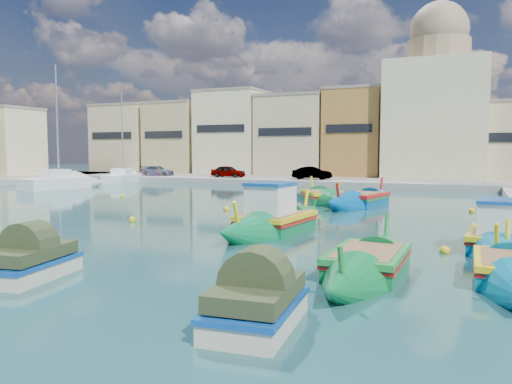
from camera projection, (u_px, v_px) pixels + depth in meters
The scene contains 15 objects.
ground at pixel (113, 233), 21.12m from camera, with size 160.00×160.00×0.00m, color #143A3D.
north_quay at pixel (324, 182), 50.26m from camera, with size 80.00×8.00×0.60m, color gray.
north_townhouses at pixel (403, 136), 53.90m from camera, with size 83.20×7.87×10.19m.
church_block at pixel (437, 104), 52.86m from camera, with size 10.00×10.00×19.10m.
parked_cars at pixel (228, 172), 52.88m from camera, with size 22.21×2.07×1.26m.
luzzu_turquoise_cabin at pixel (499, 241), 17.37m from camera, with size 2.47×8.84×2.81m.
luzzu_blue_cabin at pixel (276, 222), 21.36m from camera, with size 3.04×9.38×3.26m.
luzzu_cyan_mid at pixel (361, 201), 31.36m from camera, with size 4.03×9.87×2.84m.
luzzu_green at pixel (324, 198), 33.02m from camera, with size 6.55×8.56×2.75m.
luzzu_blue_south at pixel (368, 265), 14.10m from camera, with size 2.01×8.27×2.38m.
tender_near at pixel (30, 263), 13.54m from camera, with size 1.92×2.96×1.36m.
tender_far at pixel (257, 306), 9.82m from camera, with size 1.77×2.92×1.37m.
yacht_north at pixel (128, 178), 54.52m from camera, with size 4.25×8.10×10.41m.
yacht_midnorth at pixel (72, 183), 45.78m from camera, with size 3.79×8.65×11.86m.
mooring_buoys at pixel (262, 216), 26.00m from camera, with size 23.95×21.39×0.36m.
Camera 1 is at (14.00, -16.66, 3.48)m, focal length 35.00 mm.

